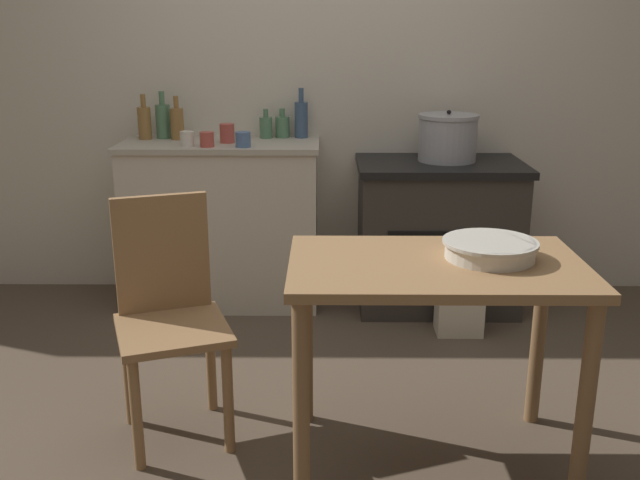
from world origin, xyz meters
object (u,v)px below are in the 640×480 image
at_px(stock_pot, 448,138).
at_px(cup_end_right, 243,139).
at_px(cup_right, 207,139).
at_px(bottle_mid_left, 177,123).
at_px(bottle_center_left, 282,126).
at_px(cup_far_right, 227,133).
at_px(mixing_bowl_large, 490,248).
at_px(bottle_left, 144,122).
at_px(bottle_center, 266,127).
at_px(chair, 169,312).
at_px(bottle_center_right, 301,119).
at_px(work_table, 435,297).
at_px(stove, 437,234).
at_px(cup_mid_right, 187,139).
at_px(flour_sack, 460,297).
at_px(bottle_far_left, 163,120).

bearing_deg(stock_pot, cup_end_right, -171.67).
distance_m(cup_right, cup_end_right, 0.19).
height_order(bottle_mid_left, bottle_center_left, bottle_mid_left).
bearing_deg(cup_far_right, cup_end_right, -54.29).
distance_m(bottle_center_left, cup_end_right, 0.39).
xyz_separation_m(mixing_bowl_large, bottle_mid_left, (-1.40, 1.64, 0.22)).
height_order(bottle_left, bottle_center, bottle_left).
distance_m(chair, bottle_center_right, 1.71).
relative_size(work_table, stock_pot, 3.08).
distance_m(bottle_center_right, cup_right, 0.59).
xyz_separation_m(stock_pot, mixing_bowl_large, (-0.10, -1.54, -0.15)).
relative_size(bottle_mid_left, cup_end_right, 2.98).
bearing_deg(cup_far_right, bottle_left, 165.14).
distance_m(stove, cup_right, 1.38).
distance_m(stock_pot, cup_far_right, 1.20).
bearing_deg(cup_end_right, stove, 6.92).
distance_m(mixing_bowl_large, cup_mid_right, 1.92).
bearing_deg(work_table, stock_pot, 79.77).
xyz_separation_m(work_table, bottle_center_right, (-0.52, 1.75, 0.40)).
relative_size(flour_sack, bottle_center_right, 1.42).
bearing_deg(cup_mid_right, bottle_left, 138.83).
height_order(chair, cup_end_right, cup_end_right).
bearing_deg(mixing_bowl_large, bottle_mid_left, 130.44).
height_order(flour_sack, bottle_far_left, bottle_far_left).
height_order(flour_sack, bottle_center_right, bottle_center_right).
bearing_deg(bottle_far_left, stove, -6.63).
bearing_deg(bottle_center_left, cup_right, -137.63).
relative_size(bottle_left, bottle_mid_left, 1.04).
xyz_separation_m(cup_right, cup_end_right, (0.19, -0.00, 0.00)).
relative_size(stock_pot, bottle_center_left, 2.00).
height_order(chair, bottle_left, bottle_left).
height_order(stock_pot, bottle_center_right, bottle_center_right).
relative_size(stove, bottle_center, 5.53).
relative_size(bottle_center, cup_right, 2.10).
height_order(chair, bottle_far_left, bottle_far_left).
relative_size(bottle_center_left, cup_far_right, 1.58).
xyz_separation_m(flour_sack, bottle_center_left, (-0.94, 0.63, 0.79)).
xyz_separation_m(bottle_center, cup_mid_right, (-0.39, -0.29, -0.02)).
height_order(stove, bottle_center, bottle_center).
height_order(work_table, mixing_bowl_large, mixing_bowl_large).
relative_size(stock_pot, bottle_left, 1.31).
distance_m(bottle_far_left, bottle_mid_left, 0.10).
relative_size(bottle_far_left, cup_far_right, 2.54).
bearing_deg(bottle_far_left, bottle_center_left, 3.05).
relative_size(stock_pot, cup_right, 4.19).
bearing_deg(cup_right, bottle_center, 47.46).
relative_size(mixing_bowl_large, bottle_center_left, 2.00).
bearing_deg(chair, cup_far_right, 67.64).
relative_size(chair, cup_end_right, 11.46).
xyz_separation_m(bottle_far_left, cup_end_right, (0.49, -0.31, -0.06)).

